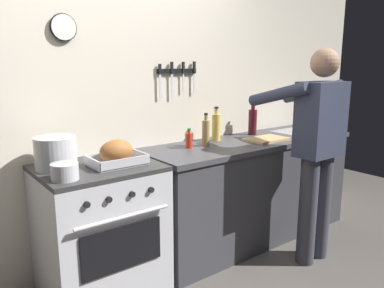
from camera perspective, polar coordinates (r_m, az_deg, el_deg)
wall_back at (r=2.90m, az=-13.21°, el=6.65°), size 6.00×0.13×2.60m
counter_block at (r=3.49m, az=8.63°, el=-6.50°), size 2.03×0.65×0.90m
stove at (r=2.71m, az=-13.42°, el=-12.41°), size 0.76×0.67×0.90m
person_cook at (r=3.08m, az=18.06°, el=0.10°), size 0.51×0.63×1.66m
roasting_pan at (r=2.55m, az=-11.17°, el=-1.44°), size 0.35×0.26×0.17m
stock_pot at (r=2.54m, az=-19.62°, el=-1.28°), size 0.26×0.26×0.20m
saucepan at (r=2.30m, az=-18.42°, el=-3.92°), size 0.16×0.16×0.10m
cutting_board at (r=3.36m, az=11.04°, el=0.71°), size 0.36×0.24×0.02m
bottle_hot_sauce at (r=2.99m, az=-0.43°, el=0.60°), size 0.05×0.05×0.16m
bottle_cooking_oil at (r=3.28m, az=3.62°, el=2.61°), size 0.08×0.08×0.29m
bottle_wine_red at (r=3.59m, az=9.00°, el=3.36°), size 0.08×0.08×0.30m
bottle_vinegar at (r=3.06m, az=2.07°, el=1.74°), size 0.06×0.06×0.27m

